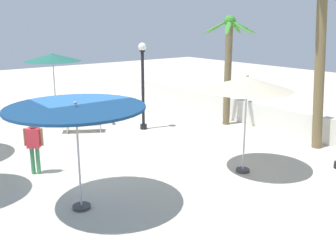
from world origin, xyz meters
name	(u,v)px	position (x,y,z in m)	size (l,w,h in m)	color
ground_plane	(83,182)	(0.00, 0.00, 0.00)	(56.00, 56.00, 0.00)	beige
boundary_wall	(276,119)	(0.00, 8.56, 0.50)	(25.20, 0.30, 0.99)	silver
patio_umbrella_0	(53,58)	(-7.66, 2.36, 2.75)	(2.54, 2.54, 3.01)	#333338
patio_umbrella_1	(247,84)	(2.19, 4.11, 2.64)	(2.58, 2.58, 2.90)	#333338
patio_umbrella_3	(76,111)	(1.40, -0.71, 2.40)	(3.14, 3.14, 2.62)	#333338
palm_tree_1	(319,42)	(1.99, 7.93, 3.65)	(1.95, 1.95, 6.03)	brown
palm_tree_2	(228,58)	(-1.96, 7.72, 2.87)	(2.27, 2.06, 4.60)	brown
lamp_post_0	(143,80)	(-3.52, 4.43, 2.05)	(0.33, 0.33, 3.54)	black
lounge_chair_0	(78,122)	(-4.75, 2.10, 0.40)	(1.40, 1.88, 0.82)	#B7B7BC
guest_0	(34,142)	(-1.42, -0.80, 0.97)	(0.41, 0.47, 1.60)	#3F8C59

